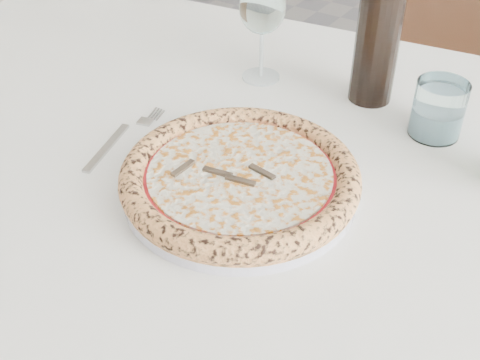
{
  "coord_description": "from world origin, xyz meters",
  "views": [
    {
      "loc": [
        0.27,
        -0.5,
        1.25
      ],
      "look_at": [
        -0.08,
        0.02,
        0.78
      ],
      "focal_mm": 45.0,
      "sensor_mm": 36.0,
      "label": 1
    }
  ],
  "objects": [
    {
      "name": "wine_glass",
      "position": [
        -0.22,
        0.3,
        0.88
      ],
      "size": [
        0.08,
        0.08,
        0.17
      ],
      "color": "silver",
      "rests_on": "dining_table"
    },
    {
      "name": "chair_far",
      "position": [
        -0.06,
        0.92,
        0.53
      ],
      "size": [
        0.55,
        0.55,
        0.93
      ],
      "color": "brown",
      "rests_on": "floor"
    },
    {
      "name": "wine_bottle",
      "position": [
        -0.04,
        0.34,
        0.88
      ],
      "size": [
        0.07,
        0.07,
        0.28
      ],
      "color": "black",
      "rests_on": "dining_table"
    },
    {
      "name": "pizza",
      "position": [
        -0.08,
        0.02,
        0.78
      ],
      "size": [
        0.31,
        0.31,
        0.03
      ],
      "color": "#F2A15C",
      "rests_on": "plate"
    },
    {
      "name": "dining_table",
      "position": [
        -0.08,
        0.12,
        0.68
      ],
      "size": [
        1.68,
        1.11,
        0.76
      ],
      "color": "brown",
      "rests_on": "floor"
    },
    {
      "name": "plate",
      "position": [
        -0.08,
        0.02,
        0.76
      ],
      "size": [
        0.31,
        0.31,
        0.02
      ],
      "color": "white",
      "rests_on": "dining_table"
    },
    {
      "name": "fork",
      "position": [
        -0.29,
        0.02,
        0.76
      ],
      "size": [
        0.05,
        0.18,
        0.0
      ],
      "color": "#A9A9A9",
      "rests_on": "dining_table"
    },
    {
      "name": "tumbler",
      "position": [
        0.09,
        0.29,
        0.79
      ],
      "size": [
        0.08,
        0.08,
        0.09
      ],
      "color": "white",
      "rests_on": "dining_table"
    }
  ]
}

